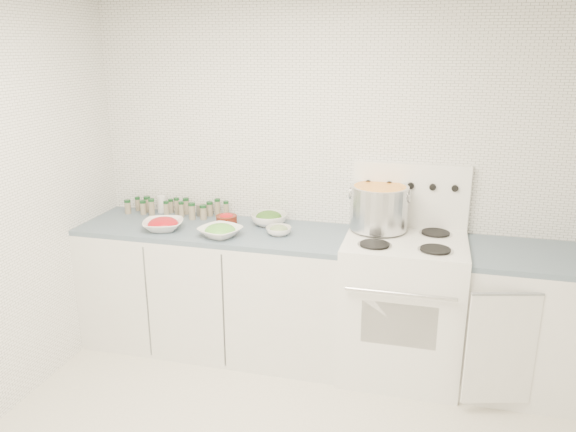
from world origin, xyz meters
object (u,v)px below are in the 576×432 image
(stove, at_px, (402,302))
(bowl_tomato, at_px, (163,224))
(bowl_snowpea, at_px, (220,231))
(stock_pot, at_px, (379,206))

(stove, bearing_deg, bowl_tomato, -175.63)
(stove, xyz_separation_m, bowl_snowpea, (-1.19, -0.16, 0.44))
(stock_pot, xyz_separation_m, bowl_tomato, (-1.43, -0.26, -0.16))
(stock_pot, bearing_deg, bowl_tomato, -169.74)
(stove, height_order, bowl_tomato, stove)
(bowl_snowpea, bearing_deg, stock_pot, 16.41)
(bowl_tomato, distance_m, bowl_snowpea, 0.43)
(stove, distance_m, stock_pot, 0.65)
(stock_pot, relative_size, bowl_tomato, 1.17)
(stock_pot, height_order, bowl_tomato, stock_pot)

